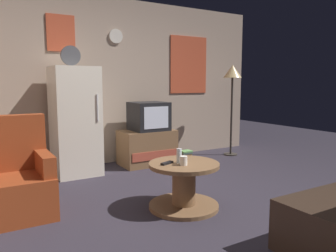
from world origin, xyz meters
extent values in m
plane|color=#2D2833|center=(0.00, 0.00, 0.00)|extent=(12.00, 12.00, 0.00)
cube|color=tan|center=(0.00, 2.45, 1.30)|extent=(5.20, 0.10, 2.59)
cube|color=#C64C2D|center=(1.33, 2.39, 1.60)|extent=(0.76, 0.02, 1.00)
cube|color=#C64C2D|center=(-0.90, 2.39, 1.99)|extent=(0.40, 0.02, 0.52)
cylinder|color=silver|center=(-0.06, 2.39, 2.01)|extent=(0.22, 0.03, 0.22)
cube|color=silver|center=(-0.84, 1.99, 0.75)|extent=(0.60, 0.60, 1.50)
cylinder|color=silver|center=(-0.62, 1.69, 0.95)|extent=(0.02, 0.02, 0.36)
cylinder|color=#4C4C51|center=(-0.89, 1.91, 1.64)|extent=(0.26, 0.04, 0.26)
cube|color=brown|center=(0.27, 1.99, 0.27)|extent=(0.84, 0.52, 0.54)
cube|color=#AD4733|center=(0.27, 1.73, 0.19)|extent=(0.76, 0.01, 0.13)
cube|color=black|center=(0.30, 1.99, 0.76)|extent=(0.54, 0.50, 0.44)
cube|color=silver|center=(0.30, 1.74, 0.76)|extent=(0.41, 0.01, 0.33)
cylinder|color=#332D28|center=(1.87, 1.84, 0.01)|extent=(0.24, 0.24, 0.02)
cylinder|color=#332D28|center=(1.87, 1.84, 0.70)|extent=(0.04, 0.04, 1.40)
cone|color=#F2D18C|center=(1.87, 1.84, 1.48)|extent=(0.32, 0.32, 0.22)
cylinder|color=brown|center=(-0.25, 0.15, 0.02)|extent=(0.72, 0.72, 0.04)
cylinder|color=brown|center=(-0.25, 0.15, 0.24)|extent=(0.24, 0.24, 0.43)
cylinder|color=brown|center=(-0.25, 0.15, 0.45)|extent=(0.72, 0.72, 0.04)
cylinder|color=silver|center=(-0.30, 0.16, 0.55)|extent=(0.05, 0.05, 0.15)
cylinder|color=silver|center=(-0.31, 0.07, 0.52)|extent=(0.08, 0.08, 0.09)
cube|color=black|center=(-0.43, 0.19, 0.48)|extent=(0.16, 0.09, 0.02)
cube|color=maroon|center=(-1.77, 0.79, 0.20)|extent=(0.68, 0.68, 0.40)
cube|color=maroon|center=(-1.77, 1.05, 0.68)|extent=(0.68, 0.16, 0.56)
cube|color=maroon|center=(-1.49, 0.79, 0.50)|extent=(0.12, 0.60, 0.20)
cube|color=#965792|center=(0.97, 1.93, 0.01)|extent=(0.20, 0.12, 0.02)
cube|color=#AAB84C|center=(0.97, 1.93, 0.04)|extent=(0.18, 0.14, 0.02)
cube|color=#53AF8A|center=(0.97, 1.93, 0.06)|extent=(0.18, 0.15, 0.02)
cube|color=#B46742|center=(0.97, 1.93, 0.09)|extent=(0.16, 0.12, 0.03)
cube|color=#4A5754|center=(0.97, 1.93, 0.12)|extent=(0.19, 0.14, 0.03)
cube|color=#6EB060|center=(0.97, 1.93, 0.14)|extent=(0.18, 0.15, 0.03)
camera|label=1|loc=(-2.07, -2.59, 1.28)|focal=35.40mm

